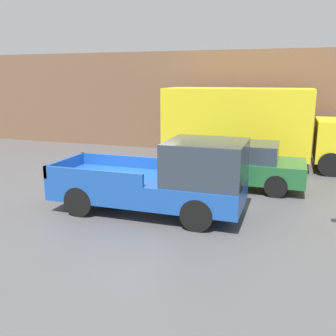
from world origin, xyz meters
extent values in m
plane|color=#4C4C4F|center=(0.00, 0.00, 0.00)|extent=(60.00, 60.00, 0.00)
cube|color=brown|center=(0.00, 8.59, 2.47)|extent=(28.00, 0.15, 4.95)
cube|color=#194799|center=(0.84, -0.70, 0.68)|extent=(5.25, 2.01, 0.62)
cube|color=#28333D|center=(2.46, -0.70, 1.53)|extent=(1.99, 1.89, 1.09)
cube|color=#194799|center=(-0.34, 0.26, 1.16)|extent=(2.89, 0.10, 0.34)
cube|color=#194799|center=(-0.34, -1.65, 1.16)|extent=(2.89, 0.10, 0.34)
cube|color=#194799|center=(-1.74, -0.70, 1.16)|extent=(0.10, 2.01, 0.34)
cylinder|color=black|center=(2.46, 0.19, 0.41)|extent=(0.82, 0.26, 0.82)
cylinder|color=black|center=(2.46, -1.59, 0.41)|extent=(0.82, 0.26, 0.82)
cylinder|color=black|center=(-0.79, 0.19, 0.41)|extent=(0.82, 0.26, 0.82)
cylinder|color=black|center=(-0.79, -1.59, 0.41)|extent=(0.82, 0.26, 0.82)
cube|color=#1E592D|center=(2.73, 2.59, 0.63)|extent=(4.64, 1.88, 0.66)
cube|color=#28333D|center=(2.87, 2.59, 1.25)|extent=(2.55, 1.66, 0.58)
cylinder|color=black|center=(4.16, 3.43, 0.36)|extent=(0.72, 0.22, 0.72)
cylinder|color=black|center=(4.16, 1.75, 0.36)|extent=(0.72, 0.22, 0.72)
cylinder|color=black|center=(1.29, 3.43, 0.36)|extent=(0.72, 0.22, 0.72)
cylinder|color=black|center=(1.29, 1.75, 0.36)|extent=(0.72, 0.22, 0.72)
cube|color=gold|center=(2.25, 6.20, 1.83)|extent=(6.05, 2.49, 2.79)
cylinder|color=black|center=(6.00, 7.31, 0.46)|extent=(0.91, 0.30, 0.91)
cylinder|color=black|center=(6.00, 5.10, 0.46)|extent=(0.91, 0.30, 0.91)
cylinder|color=black|center=(1.02, 7.31, 0.46)|extent=(0.91, 0.30, 0.91)
cylinder|color=black|center=(1.02, 5.10, 0.46)|extent=(0.91, 0.30, 0.91)
camera|label=1|loc=(4.48, -9.93, 3.63)|focal=40.00mm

